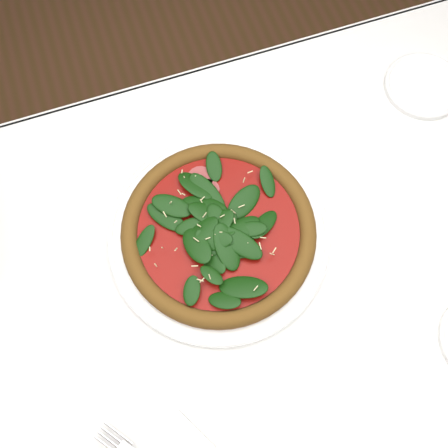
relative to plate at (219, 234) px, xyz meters
name	(u,v)px	position (x,y,z in m)	size (l,w,h in m)	color
ground	(234,338)	(0.01, -0.07, -0.76)	(6.00, 6.00, 0.00)	brown
dining_table	(240,289)	(0.01, -0.07, -0.11)	(1.21, 0.81, 0.75)	white
plate	(219,234)	(0.00, 0.00, 0.00)	(0.36, 0.36, 0.02)	white
pizza	(219,230)	(0.00, 0.00, 0.02)	(0.37, 0.37, 0.04)	brown
saucer_far	(424,85)	(0.45, 0.15, 0.00)	(0.14, 0.14, 0.01)	white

